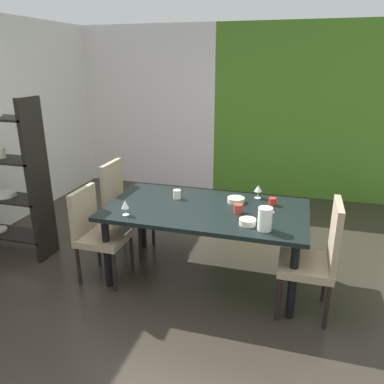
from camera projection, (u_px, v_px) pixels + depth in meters
ground_plane at (168, 289)px, 3.60m from camera, size 5.24×6.20×0.02m
back_panel_interior at (147, 108)px, 6.30m from camera, size 2.36×0.10×2.61m
garden_window_panel at (309, 114)px, 5.62m from camera, size 2.88×0.10×2.61m
dining_table at (206, 215)px, 3.58m from camera, size 1.90×1.04×0.75m
chair_right_near at (318, 255)px, 3.08m from camera, size 0.44×0.44×1.02m
chair_left_far at (123, 205)px, 4.16m from camera, size 0.44×0.44×1.03m
chair_left_near at (96, 230)px, 3.63m from camera, size 0.44×0.44×0.92m
display_shelf at (1, 178)px, 4.03m from camera, size 1.00×0.32×1.74m
wine_glass_west at (258, 189)px, 3.78m from camera, size 0.08×0.08×0.14m
wine_glass_center at (125, 205)px, 3.36m from camera, size 0.07×0.07×0.14m
serving_bowl_near_window at (248, 222)px, 3.18m from camera, size 0.14×0.14×0.05m
serving_bowl_corner at (236, 200)px, 3.69m from camera, size 0.17×0.17×0.05m
cup_rear at (238, 209)px, 3.43m from camera, size 0.08×0.08×0.08m
cup_south at (272, 202)px, 3.61m from camera, size 0.07×0.07×0.07m
cup_front at (177, 194)px, 3.79m from camera, size 0.08×0.08×0.09m
pitcher_near_shelf at (265, 219)px, 3.06m from camera, size 0.13×0.12×0.20m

